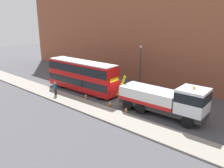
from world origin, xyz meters
TOP-DOWN VIEW (x-y plane):
  - ground_plane at (0.00, 0.00)m, footprint 120.00×120.00m
  - near_kerb at (0.00, -4.20)m, footprint 60.00×2.80m
  - building_facade at (0.00, 8.76)m, footprint 60.00×1.50m
  - recovery_tow_truck at (5.90, -0.57)m, footprint 10.18×2.89m
  - double_decker_bus at (-6.42, -0.59)m, footprint 11.10×2.86m
  - pedestrian_onlooker at (-7.48, -4.20)m, footprint 0.41×0.47m
  - traffic_cone_near_bus at (-3.73, -2.49)m, footprint 0.36×0.36m
  - traffic_cone_midway at (0.02, -2.32)m, footprint 0.36×0.36m
  - traffic_cone_near_truck at (2.53, -2.56)m, footprint 0.36×0.36m
  - street_lamp at (-1.94, 6.56)m, footprint 0.36×0.36m

SIDE VIEW (x-z plane):
  - ground_plane at x=0.00m, z-range 0.00..0.00m
  - near_kerb at x=0.00m, z-range 0.00..0.15m
  - traffic_cone_near_bus at x=-3.73m, z-range -0.02..0.70m
  - traffic_cone_midway at x=0.02m, z-range -0.02..0.70m
  - traffic_cone_near_truck at x=2.53m, z-range -0.02..0.70m
  - pedestrian_onlooker at x=-7.48m, z-range 0.13..1.84m
  - recovery_tow_truck at x=5.90m, z-range -0.08..3.59m
  - double_decker_bus at x=-6.42m, z-range 0.20..4.26m
  - street_lamp at x=-1.94m, z-range 0.56..6.39m
  - building_facade at x=0.00m, z-range 0.07..16.07m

